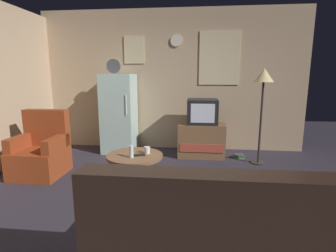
{
  "coord_description": "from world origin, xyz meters",
  "views": [
    {
      "loc": [
        0.5,
        -2.83,
        1.48
      ],
      "look_at": [
        0.1,
        0.9,
        0.75
      ],
      "focal_mm": 28.03,
      "sensor_mm": 36.0,
      "label": 1
    }
  ],
  "objects_px": {
    "coffee_table": "(135,172)",
    "couch": "(214,243)",
    "armchair": "(41,152)",
    "mug_ceramic_white": "(147,150)",
    "fridge": "(119,113)",
    "wine_glass": "(131,152)",
    "tv_stand": "(201,140)",
    "remote_control": "(139,155)",
    "standing_lamp": "(263,83)",
    "crt_tv": "(202,111)",
    "book_stack": "(239,156)"
  },
  "relations": [
    {
      "from": "fridge",
      "to": "coffee_table",
      "type": "relative_size",
      "value": 2.46
    },
    {
      "from": "couch",
      "to": "remote_control",
      "type": "bearing_deg",
      "value": 120.5
    },
    {
      "from": "crt_tv",
      "to": "mug_ceramic_white",
      "type": "bearing_deg",
      "value": -116.07
    },
    {
      "from": "tv_stand",
      "to": "armchair",
      "type": "bearing_deg",
      "value": -153.94
    },
    {
      "from": "book_stack",
      "to": "standing_lamp",
      "type": "bearing_deg",
      "value": -41.5
    },
    {
      "from": "coffee_table",
      "to": "mug_ceramic_white",
      "type": "distance_m",
      "value": 0.33
    },
    {
      "from": "crt_tv",
      "to": "armchair",
      "type": "bearing_deg",
      "value": -154.04
    },
    {
      "from": "fridge",
      "to": "armchair",
      "type": "height_order",
      "value": "fridge"
    },
    {
      "from": "tv_stand",
      "to": "remote_control",
      "type": "xyz_separation_m",
      "value": [
        -0.81,
        -1.62,
        0.18
      ]
    },
    {
      "from": "wine_glass",
      "to": "coffee_table",
      "type": "bearing_deg",
      "value": 85.26
    },
    {
      "from": "fridge",
      "to": "mug_ceramic_white",
      "type": "bearing_deg",
      "value": -62.77
    },
    {
      "from": "standing_lamp",
      "to": "mug_ceramic_white",
      "type": "xyz_separation_m",
      "value": [
        -1.7,
        -1.19,
        -0.83
      ]
    },
    {
      "from": "coffee_table",
      "to": "standing_lamp",
      "type": "bearing_deg",
      "value": 34.24
    },
    {
      "from": "crt_tv",
      "to": "book_stack",
      "type": "relative_size",
      "value": 2.69
    },
    {
      "from": "coffee_table",
      "to": "fridge",
      "type": "bearing_deg",
      "value": 112.16
    },
    {
      "from": "tv_stand",
      "to": "remote_control",
      "type": "bearing_deg",
      "value": -116.53
    },
    {
      "from": "couch",
      "to": "armchair",
      "type": "bearing_deg",
      "value": 142.42
    },
    {
      "from": "fridge",
      "to": "armchair",
      "type": "bearing_deg",
      "value": -122.05
    },
    {
      "from": "fridge",
      "to": "wine_glass",
      "type": "height_order",
      "value": "fridge"
    },
    {
      "from": "fridge",
      "to": "standing_lamp",
      "type": "bearing_deg",
      "value": -10.38
    },
    {
      "from": "coffee_table",
      "to": "couch",
      "type": "distance_m",
      "value": 1.74
    },
    {
      "from": "fridge",
      "to": "book_stack",
      "type": "relative_size",
      "value": 8.8
    },
    {
      "from": "couch",
      "to": "crt_tv",
      "type": "bearing_deg",
      "value": 90.49
    },
    {
      "from": "tv_stand",
      "to": "wine_glass",
      "type": "bearing_deg",
      "value": -117.6
    },
    {
      "from": "tv_stand",
      "to": "wine_glass",
      "type": "xyz_separation_m",
      "value": [
        -0.89,
        -1.7,
        0.25
      ]
    },
    {
      "from": "fridge",
      "to": "mug_ceramic_white",
      "type": "height_order",
      "value": "fridge"
    },
    {
      "from": "armchair",
      "to": "coffee_table",
      "type": "bearing_deg",
      "value": -14.7
    },
    {
      "from": "tv_stand",
      "to": "couch",
      "type": "height_order",
      "value": "couch"
    },
    {
      "from": "crt_tv",
      "to": "wine_glass",
      "type": "xyz_separation_m",
      "value": [
        -0.9,
        -1.7,
        -0.28
      ]
    },
    {
      "from": "wine_glass",
      "to": "couch",
      "type": "distance_m",
      "value": 1.66
    },
    {
      "from": "fridge",
      "to": "book_stack",
      "type": "xyz_separation_m",
      "value": [
        2.27,
        -0.22,
        -0.72
      ]
    },
    {
      "from": "fridge",
      "to": "tv_stand",
      "type": "relative_size",
      "value": 2.11
    },
    {
      "from": "crt_tv",
      "to": "armchair",
      "type": "height_order",
      "value": "crt_tv"
    },
    {
      "from": "armchair",
      "to": "book_stack",
      "type": "distance_m",
      "value": 3.3
    },
    {
      "from": "armchair",
      "to": "mug_ceramic_white",
      "type": "bearing_deg",
      "value": -11.2
    },
    {
      "from": "standing_lamp",
      "to": "book_stack",
      "type": "bearing_deg",
      "value": 138.5
    },
    {
      "from": "fridge",
      "to": "armchair",
      "type": "relative_size",
      "value": 1.84
    },
    {
      "from": "crt_tv",
      "to": "remote_control",
      "type": "distance_m",
      "value": 1.85
    },
    {
      "from": "couch",
      "to": "fridge",
      "type": "bearing_deg",
      "value": 116.78
    },
    {
      "from": "wine_glass",
      "to": "armchair",
      "type": "distance_m",
      "value": 1.62
    },
    {
      "from": "crt_tv",
      "to": "remote_control",
      "type": "xyz_separation_m",
      "value": [
        -0.82,
        -1.62,
        -0.34
      ]
    },
    {
      "from": "coffee_table",
      "to": "mug_ceramic_white",
      "type": "bearing_deg",
      "value": 24.72
    },
    {
      "from": "coffee_table",
      "to": "book_stack",
      "type": "relative_size",
      "value": 3.58
    },
    {
      "from": "remote_control",
      "to": "book_stack",
      "type": "height_order",
      "value": "remote_control"
    },
    {
      "from": "standing_lamp",
      "to": "couch",
      "type": "distance_m",
      "value": 3.07
    },
    {
      "from": "standing_lamp",
      "to": "remote_control",
      "type": "distance_m",
      "value": 2.37
    },
    {
      "from": "standing_lamp",
      "to": "mug_ceramic_white",
      "type": "distance_m",
      "value": 2.23
    },
    {
      "from": "standing_lamp",
      "to": "wine_glass",
      "type": "distance_m",
      "value": 2.45
    },
    {
      "from": "coffee_table",
      "to": "couch",
      "type": "bearing_deg",
      "value": -58.28
    },
    {
      "from": "standing_lamp",
      "to": "wine_glass",
      "type": "height_order",
      "value": "standing_lamp"
    }
  ]
}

